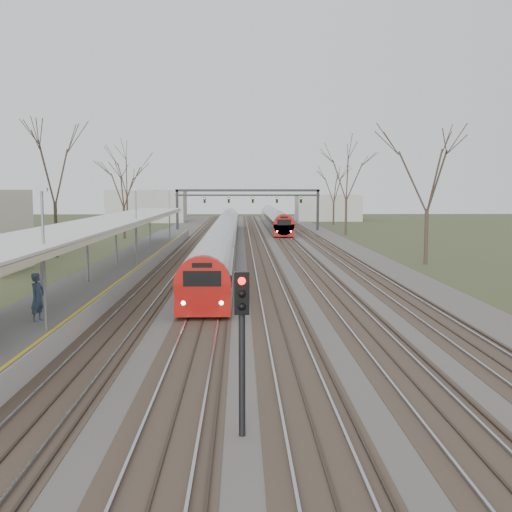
% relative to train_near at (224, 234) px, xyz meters
% --- Properties ---
extents(track_bed, '(24.00, 160.00, 0.22)m').
position_rel_train_near_xyz_m(track_bed, '(2.76, -2.19, -1.42)').
color(track_bed, '#474442').
rests_on(track_bed, ground).
extents(platform, '(3.50, 69.00, 1.00)m').
position_rel_train_near_xyz_m(platform, '(-6.55, -19.69, -0.98)').
color(platform, '#9E9B93').
rests_on(platform, ground).
extents(canopy, '(4.10, 50.00, 3.11)m').
position_rel_train_near_xyz_m(canopy, '(-6.55, -24.20, 2.45)').
color(canopy, slate).
rests_on(canopy, platform).
extents(signal_gantry, '(21.00, 0.59, 6.08)m').
position_rel_train_near_xyz_m(signal_gantry, '(2.79, 27.80, 3.43)').
color(signal_gantry, black).
rests_on(signal_gantry, ground).
extents(tree_west_far, '(5.50, 5.50, 11.33)m').
position_rel_train_near_xyz_m(tree_west_far, '(-14.50, -9.19, 6.54)').
color(tree_west_far, '#2D231C').
rests_on(tree_west_far, ground).
extents(tree_east_far, '(5.00, 5.00, 10.30)m').
position_rel_train_near_xyz_m(tree_east_far, '(16.50, -15.19, 5.81)').
color(tree_east_far, '#2D231C').
rests_on(tree_east_far, ground).
extents(train_near, '(2.62, 75.21, 3.05)m').
position_rel_train_near_xyz_m(train_near, '(0.00, 0.00, 0.00)').
color(train_near, '#A3A5AD').
rests_on(train_near, ground).
extents(train_far, '(2.62, 45.21, 3.05)m').
position_rel_train_near_xyz_m(train_far, '(7.00, 34.42, 0.00)').
color(train_far, '#A3A5AD').
rests_on(train_far, ground).
extents(passenger, '(0.63, 0.78, 1.87)m').
position_rel_train_near_xyz_m(passenger, '(-5.97, -41.61, 0.46)').
color(passenger, '#2C3E56').
rests_on(passenger, platform).
extents(signal_post, '(0.35, 0.45, 4.10)m').
position_rel_train_near_xyz_m(signal_post, '(1.75, -50.92, 1.25)').
color(signal_post, black).
rests_on(signal_post, ground).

